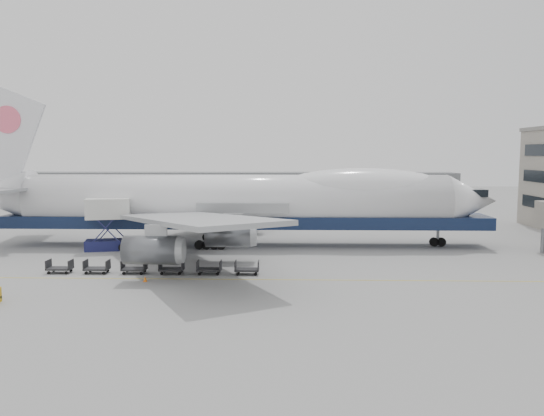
{
  "coord_description": "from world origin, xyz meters",
  "views": [
    {
      "loc": [
        6.3,
        -53.68,
        11.64
      ],
      "look_at": [
        4.53,
        6.0,
        5.37
      ],
      "focal_mm": 35.0,
      "sensor_mm": 36.0,
      "label": 1
    }
  ],
  "objects": [
    {
      "name": "dolly_4",
      "position": [
        -1.21,
        -3.92,
        0.53
      ],
      "size": [
        2.3,
        1.35,
        1.3
      ],
      "color": "#2D2D30",
      "rests_on": "ground"
    },
    {
      "name": "ground",
      "position": [
        0.0,
        0.0,
        0.0
      ],
      "size": [
        260.0,
        260.0,
        0.0
      ],
      "primitive_type": "plane",
      "color": "gray",
      "rests_on": "ground"
    },
    {
      "name": "dolly_2",
      "position": [
        -8.49,
        -3.92,
        0.53
      ],
      "size": [
        2.3,
        1.35,
        1.3
      ],
      "color": "#2D2D30",
      "rests_on": "ground"
    },
    {
      "name": "dolly_0",
      "position": [
        -15.76,
        -3.92,
        0.53
      ],
      "size": [
        2.3,
        1.35,
        1.3
      ],
      "color": "#2D2D30",
      "rests_on": "ground"
    },
    {
      "name": "catering_truck",
      "position": [
        -15.09,
        8.52,
        3.46
      ],
      "size": [
        5.94,
        4.67,
        6.21
      ],
      "rotation": [
        0.0,
        0.0,
        0.23
      ],
      "color": "navy",
      "rests_on": "ground"
    },
    {
      "name": "apron_line",
      "position": [
        0.0,
        -6.0,
        0.01
      ],
      "size": [
        60.0,
        0.15,
        0.01
      ],
      "primitive_type": "cube",
      "color": "gold",
      "rests_on": "ground"
    },
    {
      "name": "dolly_5",
      "position": [
        2.42,
        -3.92,
        0.53
      ],
      "size": [
        2.3,
        1.35,
        1.3
      ],
      "color": "#2D2D30",
      "rests_on": "ground"
    },
    {
      "name": "dolly_3",
      "position": [
        -4.85,
        -3.92,
        0.53
      ],
      "size": [
        2.3,
        1.35,
        1.3
      ],
      "color": "#2D2D30",
      "rests_on": "ground"
    },
    {
      "name": "traffic_cone",
      "position": [
        -6.58,
        -7.04,
        0.24
      ],
      "size": [
        0.34,
        0.34,
        0.5
      ],
      "rotation": [
        0.0,
        0.0,
        -0.26
      ],
      "color": "orange",
      "rests_on": "ground"
    },
    {
      "name": "airliner",
      "position": [
        0.64,
        12.0,
        5.62
      ],
      "size": [
        67.0,
        55.3,
        19.98
      ],
      "color": "white",
      "rests_on": "ground"
    },
    {
      "name": "hangar",
      "position": [
        -10.0,
        70.0,
        3.5
      ],
      "size": [
        110.0,
        8.0,
        7.0
      ],
      "primitive_type": "cube",
      "color": "slate",
      "rests_on": "ground"
    },
    {
      "name": "dolly_1",
      "position": [
        -12.12,
        -3.92,
        0.53
      ],
      "size": [
        2.3,
        1.35,
        1.3
      ],
      "color": "#2D2D30",
      "rests_on": "ground"
    }
  ]
}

